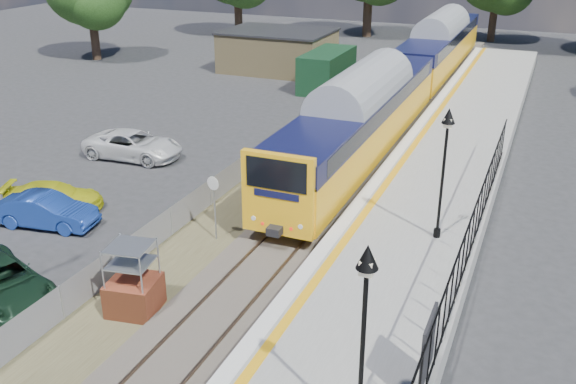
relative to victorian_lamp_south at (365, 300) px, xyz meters
The scene contains 15 objects.
ground 8.05m from the victorian_lamp_south, 143.97° to the left, with size 120.00×120.00×0.00m, color #2D2D30.
track_bed 15.50m from the victorian_lamp_south, 113.60° to the left, with size 5.90×80.00×0.29m.
platform 12.67m from the victorian_lamp_south, 96.18° to the left, with size 5.00×70.00×0.90m, color gray.
platform_edge 12.92m from the victorian_lamp_south, 105.65° to the left, with size 0.90×70.00×0.01m.
victorian_lamp_south is the anchor object (origin of this frame).
victorian_lamp_north 10.00m from the victorian_lamp_south, 91.15° to the left, with size 0.44×0.44×4.60m.
palisade_fence 6.79m from the victorian_lamp_south, 80.47° to the left, with size 0.12×26.00×2.00m.
wire_fence 19.07m from the victorian_lamp_south, 121.23° to the left, with size 0.06×52.00×1.20m.
outbuilding 38.94m from the victorian_lamp_south, 114.99° to the left, with size 10.80×10.10×3.12m.
train 29.35m from the victorian_lamp_south, 100.82° to the left, with size 2.82×40.83×3.51m.
brick_plinth 9.20m from the victorian_lamp_south, 158.01° to the left, with size 1.64×1.64×2.30m.
speed_sign 11.82m from the victorian_lamp_south, 133.89° to the left, with size 0.51×0.15×2.58m.
car_blue 16.58m from the victorian_lamp_south, 154.84° to the left, with size 1.38×3.96×1.30m, color navy.
car_yellow 17.90m from the victorian_lamp_south, 152.03° to the left, with size 1.60×3.94×1.14m, color yellow.
car_white 22.08m from the victorian_lamp_south, 137.67° to the left, with size 2.27×4.93×1.37m, color silver.
Camera 1 is at (8.19, -14.29, 11.06)m, focal length 40.00 mm.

